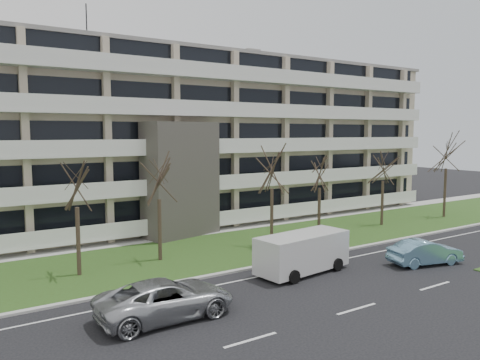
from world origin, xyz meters
TOP-DOWN VIEW (x-y plane):
  - ground at (0.00, 0.00)m, footprint 160.00×160.00m
  - grass_verge at (0.00, 13.00)m, footprint 90.00×10.00m
  - curb at (0.00, 8.00)m, footprint 90.00×0.35m
  - sidewalk at (0.00, 18.50)m, footprint 90.00×2.00m
  - lane_edge_line at (0.00, 6.50)m, footprint 90.00×0.12m
  - apartment_building at (-0.01, 25.32)m, footprint 60.50×15.10m
  - silver_pickup at (-7.88, 3.92)m, footprint 6.20×2.87m
  - blue_sedan at (9.16, 2.87)m, footprint 4.94×2.73m
  - white_van at (1.69, 5.75)m, footprint 6.16×2.98m
  - tree_2 at (-9.52, 12.28)m, footprint 3.56×3.56m
  - tree_3 at (-4.34, 12.69)m, footprint 3.55×3.55m
  - tree_4 at (3.86, 11.72)m, footprint 3.77×3.77m
  - tree_5 at (8.78, 12.10)m, footprint 3.49×3.49m
  - tree_6 at (16.68, 12.58)m, footprint 3.54×3.54m
  - tree_7 at (24.91, 11.94)m, footprint 4.24×4.24m

SIDE VIEW (x-z plane):
  - ground at x=0.00m, z-range 0.00..0.00m
  - lane_edge_line at x=0.00m, z-range 0.00..0.01m
  - grass_verge at x=0.00m, z-range 0.00..0.06m
  - sidewalk at x=0.00m, z-range 0.00..0.08m
  - curb at x=0.00m, z-range 0.00..0.12m
  - blue_sedan at x=9.16m, z-range 0.00..1.54m
  - silver_pickup at x=-7.88m, z-range 0.00..1.72m
  - white_van at x=1.69m, z-range 0.23..2.53m
  - tree_5 at x=8.78m, z-range 1.93..8.91m
  - tree_6 at x=16.68m, z-range 1.96..9.04m
  - tree_3 at x=-4.34m, z-range 1.97..9.07m
  - tree_2 at x=-9.52m, z-range 1.97..9.09m
  - tree_4 at x=3.86m, z-range 2.09..9.63m
  - tree_7 at x=24.91m, z-range 2.36..10.84m
  - apartment_building at x=-0.01m, z-range -1.76..16.99m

